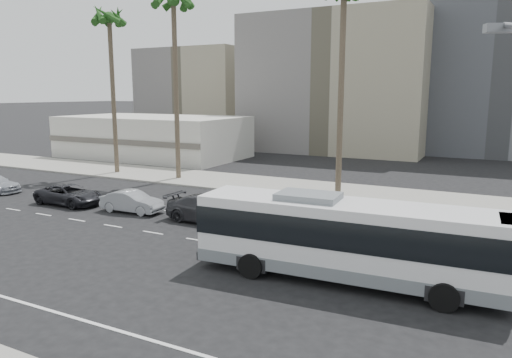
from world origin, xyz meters
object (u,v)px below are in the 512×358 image
Objects in this scene: car_b at (132,202)px; palm_mid at (173,4)px; city_bus at (345,237)px; car_c at (69,195)px; palm_far at (109,21)px; car_a at (208,209)px.

car_b is 0.25× the size of palm_mid.
palm_mid is at bearing 18.69° from car_b.
city_bus is 2.48× the size of car_c.
car_c is at bearing 164.90° from city_bus.
city_bus is 16.81m from car_b.
palm_far is (-7.37, -0.07, -0.94)m from palm_mid.
palm_far is (-6.45, 11.66, 13.73)m from car_c.
car_a reaches higher than car_c.
palm_far is at bearing 29.22° from car_c.
city_bus reaches higher than car_a.
palm_far reaches higher than car_b.
city_bus is at bearing -38.64° from palm_mid.
palm_mid is (0.92, 11.73, 14.67)m from car_c.
palm_mid is at bearing -4.22° from car_c.
city_bus is at bearing -110.54° from car_b.
city_bus is 22.04m from car_c.
car_a reaches higher than car_b.
car_b is 5.51m from car_c.
palm_mid is at bearing 138.63° from city_bus.
palm_mid is (-20.57, 16.45, 13.47)m from city_bus.
car_a is 5.90m from car_b.
car_a is 25.09m from palm_far.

